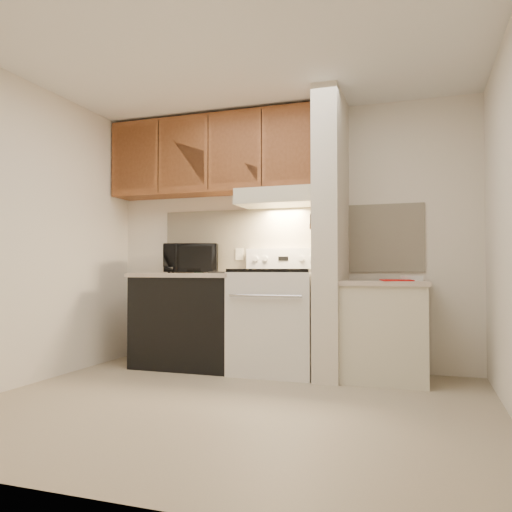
% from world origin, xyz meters
% --- Properties ---
extents(floor, '(3.60, 3.60, 0.00)m').
position_xyz_m(floor, '(0.00, 0.00, 0.00)').
color(floor, tan).
rests_on(floor, ground).
extents(ceiling, '(3.60, 3.60, 0.00)m').
position_xyz_m(ceiling, '(0.00, 0.00, 2.50)').
color(ceiling, white).
rests_on(ceiling, wall_back).
extents(wall_back, '(3.60, 2.50, 0.02)m').
position_xyz_m(wall_back, '(0.00, 1.50, 1.25)').
color(wall_back, silver).
rests_on(wall_back, floor).
extents(wall_left, '(0.02, 3.00, 2.50)m').
position_xyz_m(wall_left, '(-1.80, 0.00, 1.25)').
color(wall_left, silver).
rests_on(wall_left, floor).
extents(backsplash, '(2.60, 0.02, 0.63)m').
position_xyz_m(backsplash, '(0.00, 1.49, 1.24)').
color(backsplash, '#FFEFCA').
rests_on(backsplash, wall_back).
extents(range_body, '(0.76, 0.65, 0.92)m').
position_xyz_m(range_body, '(0.00, 1.16, 0.46)').
color(range_body, silver).
rests_on(range_body, floor).
extents(oven_window, '(0.50, 0.01, 0.30)m').
position_xyz_m(oven_window, '(0.00, 0.84, 0.50)').
color(oven_window, black).
rests_on(oven_window, range_body).
extents(oven_handle, '(0.65, 0.02, 0.02)m').
position_xyz_m(oven_handle, '(0.00, 0.80, 0.72)').
color(oven_handle, silver).
rests_on(oven_handle, range_body).
extents(cooktop, '(0.74, 0.64, 0.03)m').
position_xyz_m(cooktop, '(0.00, 1.16, 0.94)').
color(cooktop, black).
rests_on(cooktop, range_body).
extents(range_backguard, '(0.76, 0.08, 0.20)m').
position_xyz_m(range_backguard, '(0.00, 1.44, 1.05)').
color(range_backguard, silver).
rests_on(range_backguard, range_body).
extents(range_display, '(0.10, 0.01, 0.04)m').
position_xyz_m(range_display, '(0.00, 1.40, 1.05)').
color(range_display, black).
rests_on(range_display, range_backguard).
extents(range_knob_left_outer, '(0.05, 0.02, 0.05)m').
position_xyz_m(range_knob_left_outer, '(-0.28, 1.40, 1.05)').
color(range_knob_left_outer, silver).
rests_on(range_knob_left_outer, range_backguard).
extents(range_knob_left_inner, '(0.05, 0.02, 0.05)m').
position_xyz_m(range_knob_left_inner, '(-0.18, 1.40, 1.05)').
color(range_knob_left_inner, silver).
rests_on(range_knob_left_inner, range_backguard).
extents(range_knob_right_inner, '(0.05, 0.02, 0.05)m').
position_xyz_m(range_knob_right_inner, '(0.18, 1.40, 1.05)').
color(range_knob_right_inner, silver).
rests_on(range_knob_right_inner, range_backguard).
extents(range_knob_right_outer, '(0.05, 0.02, 0.05)m').
position_xyz_m(range_knob_right_outer, '(0.28, 1.40, 1.05)').
color(range_knob_right_outer, silver).
rests_on(range_knob_right_outer, range_backguard).
extents(dishwasher_front, '(1.00, 0.63, 0.87)m').
position_xyz_m(dishwasher_front, '(-0.88, 1.17, 0.43)').
color(dishwasher_front, black).
rests_on(dishwasher_front, floor).
extents(left_countertop, '(1.04, 0.67, 0.04)m').
position_xyz_m(left_countertop, '(-0.88, 1.17, 0.89)').
color(left_countertop, '#B9A797').
rests_on(left_countertop, dishwasher_front).
extents(spoon_rest, '(0.23, 0.10, 0.01)m').
position_xyz_m(spoon_rest, '(-0.48, 0.97, 0.92)').
color(spoon_rest, black).
rests_on(spoon_rest, left_countertop).
extents(teal_jar, '(0.12, 0.12, 0.10)m').
position_xyz_m(teal_jar, '(-0.83, 1.26, 0.96)').
color(teal_jar, '#1D665B').
rests_on(teal_jar, left_countertop).
extents(outlet, '(0.08, 0.01, 0.12)m').
position_xyz_m(outlet, '(-0.48, 1.48, 1.10)').
color(outlet, beige).
rests_on(outlet, backsplash).
extents(microwave, '(0.61, 0.51, 0.29)m').
position_xyz_m(microwave, '(-0.93, 1.31, 1.05)').
color(microwave, black).
rests_on(microwave, left_countertop).
extents(partition_pillar, '(0.22, 0.70, 2.50)m').
position_xyz_m(partition_pillar, '(0.51, 1.15, 1.25)').
color(partition_pillar, beige).
rests_on(partition_pillar, floor).
extents(pillar_trim, '(0.01, 0.70, 0.04)m').
position_xyz_m(pillar_trim, '(0.39, 1.15, 1.30)').
color(pillar_trim, brown).
rests_on(pillar_trim, partition_pillar).
extents(knife_strip, '(0.02, 0.42, 0.04)m').
position_xyz_m(knife_strip, '(0.39, 1.10, 1.32)').
color(knife_strip, black).
rests_on(knife_strip, partition_pillar).
extents(knife_blade_a, '(0.01, 0.03, 0.16)m').
position_xyz_m(knife_blade_a, '(0.38, 0.95, 1.22)').
color(knife_blade_a, silver).
rests_on(knife_blade_a, knife_strip).
extents(knife_handle_a, '(0.02, 0.02, 0.10)m').
position_xyz_m(knife_handle_a, '(0.38, 0.93, 1.37)').
color(knife_handle_a, black).
rests_on(knife_handle_a, knife_strip).
extents(knife_blade_b, '(0.01, 0.04, 0.18)m').
position_xyz_m(knife_blade_b, '(0.38, 1.01, 1.21)').
color(knife_blade_b, silver).
rests_on(knife_blade_b, knife_strip).
extents(knife_handle_b, '(0.02, 0.02, 0.10)m').
position_xyz_m(knife_handle_b, '(0.38, 1.02, 1.37)').
color(knife_handle_b, black).
rests_on(knife_handle_b, knife_strip).
extents(knife_blade_c, '(0.01, 0.04, 0.20)m').
position_xyz_m(knife_blade_c, '(0.38, 1.10, 1.20)').
color(knife_blade_c, silver).
rests_on(knife_blade_c, knife_strip).
extents(knife_handle_c, '(0.02, 0.02, 0.10)m').
position_xyz_m(knife_handle_c, '(0.38, 1.09, 1.37)').
color(knife_handle_c, black).
rests_on(knife_handle_c, knife_strip).
extents(knife_blade_d, '(0.01, 0.04, 0.16)m').
position_xyz_m(knife_blade_d, '(0.38, 1.19, 1.22)').
color(knife_blade_d, silver).
rests_on(knife_blade_d, knife_strip).
extents(knife_handle_d, '(0.02, 0.02, 0.10)m').
position_xyz_m(knife_handle_d, '(0.38, 1.17, 1.37)').
color(knife_handle_d, black).
rests_on(knife_handle_d, knife_strip).
extents(knife_blade_e, '(0.01, 0.04, 0.18)m').
position_xyz_m(knife_blade_e, '(0.38, 1.27, 1.21)').
color(knife_blade_e, silver).
rests_on(knife_blade_e, knife_strip).
extents(knife_handle_e, '(0.02, 0.02, 0.10)m').
position_xyz_m(knife_handle_e, '(0.38, 1.25, 1.37)').
color(knife_handle_e, black).
rests_on(knife_handle_e, knife_strip).
extents(oven_mitt, '(0.03, 0.10, 0.23)m').
position_xyz_m(oven_mitt, '(0.38, 1.32, 1.19)').
color(oven_mitt, slate).
rests_on(oven_mitt, partition_pillar).
extents(right_cab_base, '(0.70, 0.60, 0.81)m').
position_xyz_m(right_cab_base, '(0.97, 1.15, 0.40)').
color(right_cab_base, beige).
rests_on(right_cab_base, floor).
extents(right_countertop, '(0.74, 0.64, 0.04)m').
position_xyz_m(right_countertop, '(0.97, 1.15, 0.83)').
color(right_countertop, '#B9A797').
rests_on(right_countertop, right_cab_base).
extents(red_folder, '(0.29, 0.36, 0.01)m').
position_xyz_m(red_folder, '(1.07, 1.00, 0.86)').
color(red_folder, '#AE0A08').
rests_on(red_folder, right_countertop).
extents(white_box, '(0.18, 0.15, 0.04)m').
position_xyz_m(white_box, '(1.19, 1.14, 0.87)').
color(white_box, white).
rests_on(white_box, right_countertop).
extents(range_hood, '(0.78, 0.44, 0.15)m').
position_xyz_m(range_hood, '(0.00, 1.28, 1.62)').
color(range_hood, beige).
rests_on(range_hood, upper_cabinets).
extents(hood_lip, '(0.78, 0.04, 0.06)m').
position_xyz_m(hood_lip, '(0.00, 1.07, 1.58)').
color(hood_lip, beige).
rests_on(hood_lip, range_hood).
extents(upper_cabinets, '(2.18, 0.33, 0.77)m').
position_xyz_m(upper_cabinets, '(-0.69, 1.32, 2.08)').
color(upper_cabinets, brown).
rests_on(upper_cabinets, wall_back).
extents(cab_door_a, '(0.46, 0.01, 0.63)m').
position_xyz_m(cab_door_a, '(-1.51, 1.17, 2.08)').
color(cab_door_a, brown).
rests_on(cab_door_a, upper_cabinets).
extents(cab_gap_a, '(0.01, 0.01, 0.73)m').
position_xyz_m(cab_gap_a, '(-1.23, 1.16, 2.08)').
color(cab_gap_a, black).
rests_on(cab_gap_a, upper_cabinets).
extents(cab_door_b, '(0.46, 0.01, 0.63)m').
position_xyz_m(cab_door_b, '(-0.96, 1.17, 2.08)').
color(cab_door_b, brown).
rests_on(cab_door_b, upper_cabinets).
extents(cab_gap_b, '(0.01, 0.01, 0.73)m').
position_xyz_m(cab_gap_b, '(-0.69, 1.16, 2.08)').
color(cab_gap_b, black).
rests_on(cab_gap_b, upper_cabinets).
extents(cab_door_c, '(0.46, 0.01, 0.63)m').
position_xyz_m(cab_door_c, '(-0.42, 1.17, 2.08)').
color(cab_door_c, brown).
rests_on(cab_door_c, upper_cabinets).
extents(cab_gap_c, '(0.01, 0.01, 0.73)m').
position_xyz_m(cab_gap_c, '(-0.14, 1.16, 2.08)').
color(cab_gap_c, black).
rests_on(cab_gap_c, upper_cabinets).
extents(cab_door_d, '(0.46, 0.01, 0.63)m').
position_xyz_m(cab_door_d, '(0.13, 1.17, 2.08)').
color(cab_door_d, brown).
rests_on(cab_door_d, upper_cabinets).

